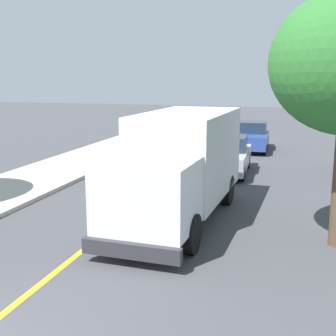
% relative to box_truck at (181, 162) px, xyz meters
% --- Properties ---
extents(centre_line_yellow, '(0.16, 56.00, 0.01)m').
position_rel_box_truck_xyz_m(centre_line_yellow, '(-1.69, 1.84, -1.76)').
color(centre_line_yellow, gold).
rests_on(centre_line_yellow, ground).
extents(box_truck, '(2.68, 7.27, 3.20)m').
position_rel_box_truck_xyz_m(box_truck, '(0.00, 0.00, 0.00)').
color(box_truck, silver).
rests_on(box_truck, ground).
extents(parked_car_near, '(1.96, 4.46, 1.67)m').
position_rel_box_truck_xyz_m(parked_car_near, '(0.35, 6.88, -0.97)').
color(parked_car_near, '#B7B7BC').
rests_on(parked_car_near, ground).
extents(parked_car_mid, '(1.93, 4.45, 1.67)m').
position_rel_box_truck_xyz_m(parked_car_mid, '(0.74, 13.61, -0.97)').
color(parked_car_mid, '#2D4793').
rests_on(parked_car_mid, ground).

